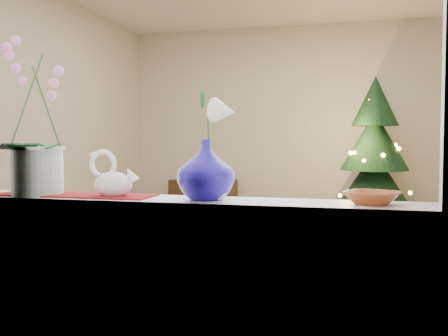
# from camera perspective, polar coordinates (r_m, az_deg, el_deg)

# --- Properties ---
(ground) EXTENTS (5.00, 5.00, 0.00)m
(ground) POSITION_cam_1_polar(r_m,az_deg,el_deg) (4.47, 4.15, -11.89)
(ground) COLOR #372416
(ground) RESTS_ON ground
(wall_back) EXTENTS (4.50, 0.10, 2.70)m
(wall_back) POSITION_cam_1_polar(r_m,az_deg,el_deg) (6.80, 7.93, 4.68)
(wall_back) COLOR beige
(wall_back) RESTS_ON ground
(wall_front) EXTENTS (4.50, 0.10, 2.70)m
(wall_front) POSITION_cam_1_polar(r_m,az_deg,el_deg) (1.92, -9.18, 9.02)
(wall_front) COLOR beige
(wall_front) RESTS_ON ground
(wall_left) EXTENTS (0.10, 5.00, 2.70)m
(wall_left) POSITION_cam_1_polar(r_m,az_deg,el_deg) (5.21, -21.04, 5.03)
(wall_left) COLOR beige
(wall_left) RESTS_ON ground
(window_apron) EXTENTS (2.20, 0.08, 0.88)m
(window_apron) POSITION_cam_1_polar(r_m,az_deg,el_deg) (2.07, -8.50, -17.03)
(window_apron) COLOR white
(window_apron) RESTS_ON ground
(windowsill) EXTENTS (2.20, 0.26, 0.04)m
(windowsill) POSITION_cam_1_polar(r_m,az_deg,el_deg) (2.04, -7.62, -3.99)
(windowsill) COLOR white
(windowsill) RESTS_ON window_apron
(runner) EXTENTS (0.70, 0.20, 0.01)m
(runner) POSITION_cam_1_polar(r_m,az_deg,el_deg) (2.21, -16.81, -2.96)
(runner) COLOR maroon
(runner) RESTS_ON windowsill
(orchid_pot) EXTENTS (0.30, 0.30, 0.68)m
(orchid_pot) POSITION_cam_1_polar(r_m,az_deg,el_deg) (2.28, -20.69, 5.69)
(orchid_pot) COLOR beige
(orchid_pot) RESTS_ON windowsill
(swan) EXTENTS (0.23, 0.12, 0.19)m
(swan) POSITION_cam_1_polar(r_m,az_deg,el_deg) (2.10, -12.57, -0.75)
(swan) COLOR white
(swan) RESTS_ON windowsill
(blue_vase) EXTENTS (0.29, 0.29, 0.27)m
(blue_vase) POSITION_cam_1_polar(r_m,az_deg,el_deg) (1.96, -2.09, 0.33)
(blue_vase) COLOR #120977
(blue_vase) RESTS_ON windowsill
(lily) EXTENTS (0.15, 0.09, 0.20)m
(lily) POSITION_cam_1_polar(r_m,az_deg,el_deg) (1.96, -2.10, 7.31)
(lily) COLOR white
(lily) RESTS_ON blue_vase
(paperweight) EXTENTS (0.08, 0.08, 0.07)m
(paperweight) POSITION_cam_1_polar(r_m,az_deg,el_deg) (1.94, -0.69, -2.73)
(paperweight) COLOR silver
(paperweight) RESTS_ON windowsill
(amber_dish) EXTENTS (0.22, 0.22, 0.04)m
(amber_dish) POSITION_cam_1_polar(r_m,az_deg,el_deg) (1.90, 16.57, -3.37)
(amber_dish) COLOR #98431E
(amber_dish) RESTS_ON windowsill
(xmas_tree) EXTENTS (1.23, 1.23, 1.93)m
(xmas_tree) POSITION_cam_1_polar(r_m,az_deg,el_deg) (6.21, 16.82, 1.18)
(xmas_tree) COLOR #0F331A
(xmas_tree) RESTS_ON ground
(side_table) EXTENTS (0.89, 0.52, 0.64)m
(side_table) POSITION_cam_1_polar(r_m,az_deg,el_deg) (6.80, -2.39, -4.01)
(side_table) COLOR black
(side_table) RESTS_ON ground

